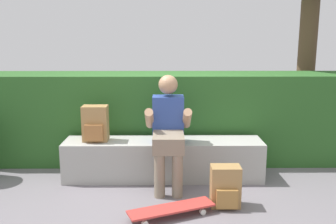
{
  "coord_description": "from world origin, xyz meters",
  "views": [
    {
      "loc": [
        0.02,
        -3.66,
        1.61
      ],
      "look_at": [
        0.05,
        0.37,
        0.79
      ],
      "focal_mm": 39.83,
      "sensor_mm": 36.0,
      "label": 1
    }
  ],
  "objects_px": {
    "bench_main": "(163,159)",
    "skateboard_near_person": "(171,209)",
    "person_skater": "(168,128)",
    "backpack_on_ground": "(225,187)",
    "backpack_on_bench": "(95,124)"
  },
  "relations": [
    {
      "from": "bench_main",
      "to": "backpack_on_ground",
      "type": "relative_size",
      "value": 5.61
    },
    {
      "from": "skateboard_near_person",
      "to": "backpack_on_ground",
      "type": "xyz_separation_m",
      "value": [
        0.52,
        0.21,
        0.12
      ]
    },
    {
      "from": "bench_main",
      "to": "skateboard_near_person",
      "type": "relative_size",
      "value": 2.75
    },
    {
      "from": "bench_main",
      "to": "backpack_on_bench",
      "type": "height_order",
      "value": "backpack_on_bench"
    },
    {
      "from": "person_skater",
      "to": "backpack_on_ground",
      "type": "bearing_deg",
      "value": -44.37
    },
    {
      "from": "skateboard_near_person",
      "to": "backpack_on_ground",
      "type": "height_order",
      "value": "backpack_on_ground"
    },
    {
      "from": "person_skater",
      "to": "backpack_on_ground",
      "type": "distance_m",
      "value": 0.88
    },
    {
      "from": "person_skater",
      "to": "backpack_on_bench",
      "type": "xyz_separation_m",
      "value": [
        -0.82,
        0.2,
        -0.01
      ]
    },
    {
      "from": "skateboard_near_person",
      "to": "backpack_on_ground",
      "type": "bearing_deg",
      "value": 22.17
    },
    {
      "from": "backpack_on_bench",
      "to": "person_skater",
      "type": "bearing_deg",
      "value": -13.98
    },
    {
      "from": "bench_main",
      "to": "person_skater",
      "type": "height_order",
      "value": "person_skater"
    },
    {
      "from": "backpack_on_ground",
      "to": "backpack_on_bench",
      "type": "bearing_deg",
      "value": 151.63
    },
    {
      "from": "skateboard_near_person",
      "to": "backpack_on_bench",
      "type": "xyz_separation_m",
      "value": [
        -0.84,
        0.95,
        0.57
      ]
    },
    {
      "from": "bench_main",
      "to": "skateboard_near_person",
      "type": "bearing_deg",
      "value": -85.44
    },
    {
      "from": "person_skater",
      "to": "skateboard_near_person",
      "type": "bearing_deg",
      "value": -88.26
    }
  ]
}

